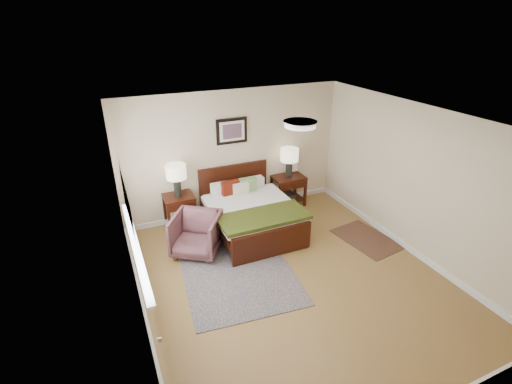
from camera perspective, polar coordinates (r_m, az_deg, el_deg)
floor at (r=5.98m, az=5.56°, el=-13.07°), size 5.00×5.00×0.00m
back_wall at (r=7.37m, az=-3.48°, el=5.93°), size 4.50×0.04×2.50m
front_wall at (r=3.76m, az=26.24°, el=-18.75°), size 4.50×0.04×2.50m
left_wall at (r=4.72m, az=-18.60°, el=-7.48°), size 0.04×5.00×2.50m
right_wall at (r=6.62m, az=23.35°, el=1.45°), size 0.04×5.00×2.50m
ceiling at (r=4.84m, az=6.82°, el=10.78°), size 4.50×5.00×0.02m
window at (r=5.28m, az=-19.12°, el=-2.34°), size 0.11×2.72×1.32m
door at (r=3.49m, az=-14.04°, el=-24.74°), size 0.06×1.00×2.18m
ceil_fixture at (r=4.85m, az=6.80°, el=10.38°), size 0.44×0.44×0.08m
bed at (r=6.89m, az=-0.85°, el=-2.60°), size 1.57×1.88×1.01m
wall_art at (r=7.19m, az=-3.73°, el=9.35°), size 0.62×0.05×0.50m
nightstand_left at (r=7.13m, az=-11.72°, el=-1.51°), size 0.56×0.50×0.67m
nightstand_right at (r=7.93m, az=5.02°, el=0.71°), size 0.66×0.49×0.65m
lamp_left at (r=6.92m, az=-12.17°, el=2.73°), size 0.37×0.37×0.61m
lamp_right at (r=7.68m, az=5.16°, el=5.40°), size 0.37×0.37×0.61m
armchair at (r=6.42m, az=-9.16°, el=-6.43°), size 1.07×1.08×0.71m
rug_persian at (r=6.17m, az=-3.19°, el=-11.51°), size 1.93×2.56×0.01m
rug_navy at (r=7.16m, az=16.66°, el=-6.92°), size 0.93×1.26×0.01m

